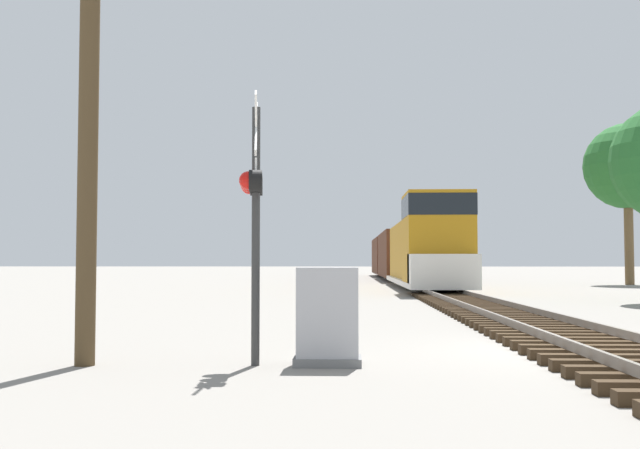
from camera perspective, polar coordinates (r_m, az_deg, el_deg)
ground_plane at (r=13.06m, az=20.29°, el=-9.15°), size 400.00×400.00×0.00m
rail_track_bed at (r=13.05m, az=20.28°, el=-8.56°), size 2.60×160.00×0.31m
freight_train at (r=54.62m, az=6.29°, el=-2.31°), size 2.92×49.74×4.51m
crossing_signal_near at (r=10.77m, az=-5.07°, el=2.11°), size 0.41×1.01×3.86m
relay_cabinet at (r=10.75m, az=0.58°, el=-7.06°), size 0.96×0.67×1.39m
utility_pole at (r=11.76m, az=-17.12°, el=15.16°), size 1.80×0.28×9.89m
tree_mid_background at (r=51.50m, az=22.38°, el=4.09°), size 5.45×5.45×10.26m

